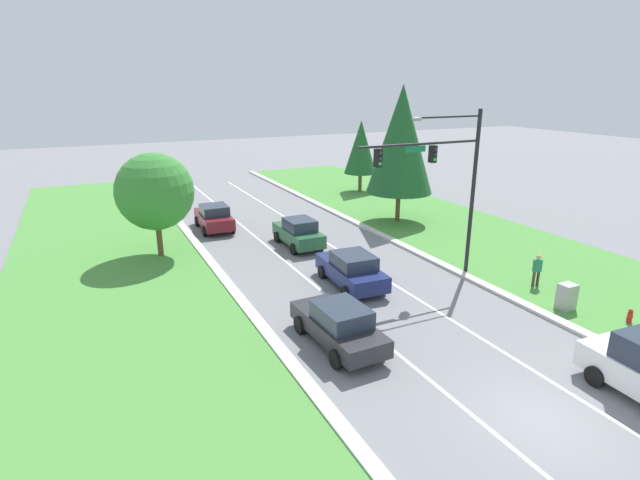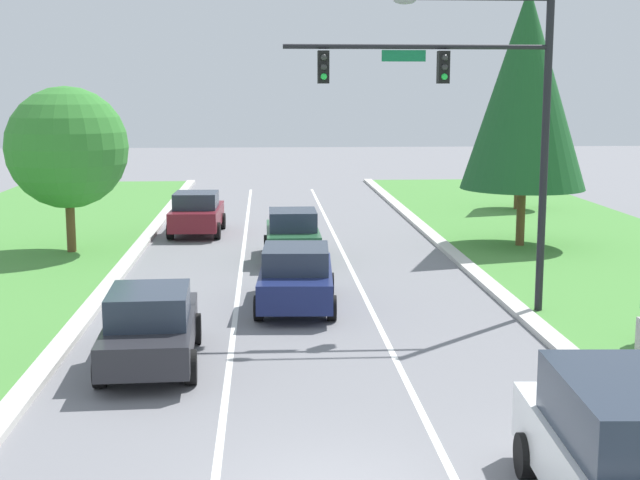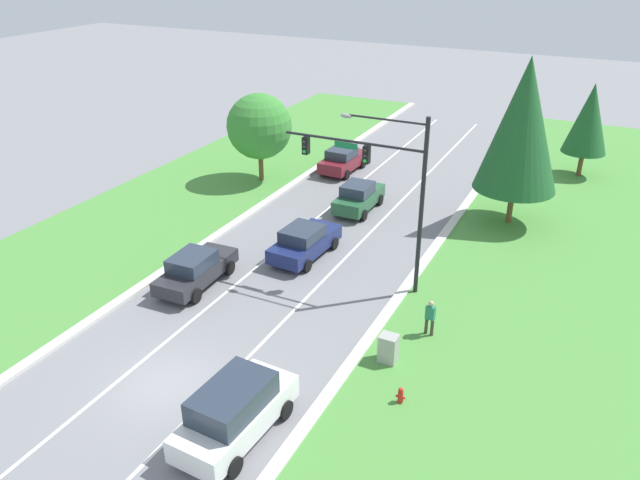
{
  "view_description": "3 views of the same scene",
  "coord_description": "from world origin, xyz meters",
  "px_view_note": "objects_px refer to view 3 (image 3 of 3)",
  "views": [
    {
      "loc": [
        -11.42,
        -8.39,
        9.5
      ],
      "look_at": [
        -0.47,
        14.39,
        1.55
      ],
      "focal_mm": 28.0,
      "sensor_mm": 36.0,
      "label": 1
    },
    {
      "loc": [
        -1.02,
        -11.95,
        5.79
      ],
      "look_at": [
        0.51,
        12.26,
        1.7
      ],
      "focal_mm": 50.0,
      "sensor_mm": 36.0,
      "label": 2
    },
    {
      "loc": [
        13.24,
        -14.03,
        15.02
      ],
      "look_at": [
        1.08,
        10.67,
        1.55
      ],
      "focal_mm": 35.0,
      "sensor_mm": 36.0,
      "label": 3
    }
  ],
  "objects_px": {
    "burgundy_sedan": "(343,160)",
    "utility_cabinet": "(388,349)",
    "conifer_near_right_tree": "(522,125)",
    "pedestrian": "(430,317)",
    "fire_hydrant": "(401,396)",
    "white_suv": "(235,411)",
    "forest_sedan": "(359,197)",
    "charcoal_sedan": "(195,269)",
    "navy_sedan": "(304,242)",
    "oak_near_left_tree": "(259,126)",
    "traffic_signal_mast": "(383,176)",
    "conifer_far_right_tree": "(589,119)"
  },
  "relations": [
    {
      "from": "pedestrian",
      "to": "fire_hydrant",
      "type": "relative_size",
      "value": 2.41
    },
    {
      "from": "traffic_signal_mast",
      "to": "charcoal_sedan",
      "type": "height_order",
      "value": "traffic_signal_mast"
    },
    {
      "from": "pedestrian",
      "to": "fire_hydrant",
      "type": "xyz_separation_m",
      "value": [
        0.36,
        -4.5,
        -0.59
      ]
    },
    {
      "from": "navy_sedan",
      "to": "pedestrian",
      "type": "distance_m",
      "value": 8.93
    },
    {
      "from": "forest_sedan",
      "to": "charcoal_sedan",
      "type": "relative_size",
      "value": 0.89
    },
    {
      "from": "forest_sedan",
      "to": "pedestrian",
      "type": "distance_m",
      "value": 13.41
    },
    {
      "from": "fire_hydrant",
      "to": "oak_near_left_tree",
      "type": "distance_m",
      "value": 23.72
    },
    {
      "from": "utility_cabinet",
      "to": "conifer_far_right_tree",
      "type": "xyz_separation_m",
      "value": [
        4.43,
        25.56,
        3.45
      ]
    },
    {
      "from": "traffic_signal_mast",
      "to": "utility_cabinet",
      "type": "distance_m",
      "value": 7.8
    },
    {
      "from": "forest_sedan",
      "to": "conifer_near_right_tree",
      "type": "bearing_deg",
      "value": 13.2
    },
    {
      "from": "forest_sedan",
      "to": "oak_near_left_tree",
      "type": "relative_size",
      "value": 0.72
    },
    {
      "from": "fire_hydrant",
      "to": "conifer_near_right_tree",
      "type": "distance_m",
      "value": 18.29
    },
    {
      "from": "white_suv",
      "to": "pedestrian",
      "type": "xyz_separation_m",
      "value": [
        4.01,
        8.39,
        -0.11
      ]
    },
    {
      "from": "burgundy_sedan",
      "to": "conifer_far_right_tree",
      "type": "relative_size",
      "value": 0.68
    },
    {
      "from": "traffic_signal_mast",
      "to": "white_suv",
      "type": "bearing_deg",
      "value": -92.79
    },
    {
      "from": "white_suv",
      "to": "forest_sedan",
      "type": "relative_size",
      "value": 1.14
    },
    {
      "from": "traffic_signal_mast",
      "to": "conifer_far_right_tree",
      "type": "xyz_separation_m",
      "value": [
        6.99,
        20.04,
        -1.42
      ]
    },
    {
      "from": "burgundy_sedan",
      "to": "conifer_far_right_tree",
      "type": "bearing_deg",
      "value": 24.72
    },
    {
      "from": "navy_sedan",
      "to": "burgundy_sedan",
      "type": "xyz_separation_m",
      "value": [
        -3.57,
        12.67,
        0.02
      ]
    },
    {
      "from": "forest_sedan",
      "to": "conifer_far_right_tree",
      "type": "bearing_deg",
      "value": 46.88
    },
    {
      "from": "navy_sedan",
      "to": "conifer_near_right_tree",
      "type": "xyz_separation_m",
      "value": [
        8.69,
        8.85,
        5.0
      ]
    },
    {
      "from": "navy_sedan",
      "to": "oak_near_left_tree",
      "type": "xyz_separation_m",
      "value": [
        -7.74,
        8.54,
        2.94
      ]
    },
    {
      "from": "white_suv",
      "to": "oak_near_left_tree",
      "type": "distance_m",
      "value": 24.19
    },
    {
      "from": "charcoal_sedan",
      "to": "forest_sedan",
      "type": "bearing_deg",
      "value": 71.54
    },
    {
      "from": "oak_near_left_tree",
      "to": "conifer_far_right_tree",
      "type": "xyz_separation_m",
      "value": [
        19.23,
        10.5,
        0.28
      ]
    },
    {
      "from": "utility_cabinet",
      "to": "conifer_near_right_tree",
      "type": "height_order",
      "value": "conifer_near_right_tree"
    },
    {
      "from": "navy_sedan",
      "to": "charcoal_sedan",
      "type": "height_order",
      "value": "navy_sedan"
    },
    {
      "from": "forest_sedan",
      "to": "utility_cabinet",
      "type": "xyz_separation_m",
      "value": [
        6.93,
        -13.33,
        -0.25
      ]
    },
    {
      "from": "forest_sedan",
      "to": "fire_hydrant",
      "type": "distance_m",
      "value": 17.44
    },
    {
      "from": "navy_sedan",
      "to": "conifer_near_right_tree",
      "type": "bearing_deg",
      "value": 48.69
    },
    {
      "from": "traffic_signal_mast",
      "to": "burgundy_sedan",
      "type": "height_order",
      "value": "traffic_signal_mast"
    },
    {
      "from": "forest_sedan",
      "to": "utility_cabinet",
      "type": "bearing_deg",
      "value": -62.76
    },
    {
      "from": "forest_sedan",
      "to": "pedestrian",
      "type": "bearing_deg",
      "value": -54.55
    },
    {
      "from": "forest_sedan",
      "to": "utility_cabinet",
      "type": "relative_size",
      "value": 3.43
    },
    {
      "from": "traffic_signal_mast",
      "to": "fire_hydrant",
      "type": "xyz_separation_m",
      "value": [
        3.81,
        -7.58,
        -5.15
      ]
    },
    {
      "from": "navy_sedan",
      "to": "charcoal_sedan",
      "type": "xyz_separation_m",
      "value": [
        -3.27,
        -4.88,
        -0.0
      ]
    },
    {
      "from": "forest_sedan",
      "to": "fire_hydrant",
      "type": "relative_size",
      "value": 6.08
    },
    {
      "from": "pedestrian",
      "to": "conifer_near_right_tree",
      "type": "distance_m",
      "value": 13.86
    },
    {
      "from": "forest_sedan",
      "to": "fire_hydrant",
      "type": "xyz_separation_m",
      "value": [
        8.18,
        -15.39,
        -0.53
      ]
    },
    {
      "from": "traffic_signal_mast",
      "to": "forest_sedan",
      "type": "relative_size",
      "value": 1.96
    },
    {
      "from": "pedestrian",
      "to": "fire_hydrant",
      "type": "distance_m",
      "value": 4.55
    },
    {
      "from": "pedestrian",
      "to": "conifer_far_right_tree",
      "type": "relative_size",
      "value": 0.26
    },
    {
      "from": "pedestrian",
      "to": "oak_near_left_tree",
      "type": "bearing_deg",
      "value": -32.21
    },
    {
      "from": "conifer_near_right_tree",
      "to": "conifer_far_right_tree",
      "type": "relative_size",
      "value": 1.48
    },
    {
      "from": "pedestrian",
      "to": "burgundy_sedan",
      "type": "bearing_deg",
      "value": -48.89
    },
    {
      "from": "conifer_near_right_tree",
      "to": "pedestrian",
      "type": "bearing_deg",
      "value": -93.27
    },
    {
      "from": "burgundy_sedan",
      "to": "utility_cabinet",
      "type": "relative_size",
      "value": 3.53
    },
    {
      "from": "pedestrian",
      "to": "white_suv",
      "type": "bearing_deg",
      "value": 71.04
    },
    {
      "from": "navy_sedan",
      "to": "burgundy_sedan",
      "type": "distance_m",
      "value": 13.16
    },
    {
      "from": "traffic_signal_mast",
      "to": "pedestrian",
      "type": "relative_size",
      "value": 4.95
    }
  ]
}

